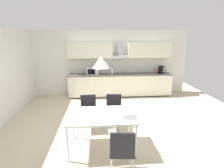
{
  "coord_description": "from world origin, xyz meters",
  "views": [
    {
      "loc": [
        -0.24,
        -4.09,
        2.24
      ],
      "look_at": [
        0.12,
        0.62,
        1.0
      ],
      "focal_mm": 28.0,
      "sensor_mm": 36.0,
      "label": 1
    }
  ],
  "objects_px": {
    "microwave": "(92,71)",
    "dining_table": "(102,117)",
    "chair_far_left": "(88,109)",
    "chair_near_right": "(122,149)",
    "coffee_maker": "(161,70)",
    "bottle_white": "(112,71)",
    "pendant_lamp": "(101,62)",
    "bottle_red": "(155,71)",
    "chair_far_right": "(114,108)"
  },
  "relations": [
    {
      "from": "microwave",
      "to": "dining_table",
      "type": "distance_m",
      "value": 3.47
    },
    {
      "from": "chair_far_left",
      "to": "chair_near_right",
      "type": "bearing_deg",
      "value": -69.61
    },
    {
      "from": "microwave",
      "to": "coffee_maker",
      "type": "relative_size",
      "value": 1.6
    },
    {
      "from": "bottle_white",
      "to": "chair_near_right",
      "type": "height_order",
      "value": "bottle_white"
    },
    {
      "from": "bottle_white",
      "to": "pendant_lamp",
      "type": "xyz_separation_m",
      "value": [
        -0.48,
        -3.4,
        0.79
      ]
    },
    {
      "from": "bottle_white",
      "to": "chair_far_left",
      "type": "bearing_deg",
      "value": -107.18
    },
    {
      "from": "dining_table",
      "to": "pendant_lamp",
      "type": "relative_size",
      "value": 4.35
    },
    {
      "from": "bottle_white",
      "to": "dining_table",
      "type": "xyz_separation_m",
      "value": [
        -0.48,
        -3.4,
        -0.31
      ]
    },
    {
      "from": "chair_far_left",
      "to": "coffee_maker",
      "type": "bearing_deg",
      "value": 43.77
    },
    {
      "from": "microwave",
      "to": "bottle_red",
      "type": "relative_size",
      "value": 2.33
    },
    {
      "from": "bottle_white",
      "to": "bottle_red",
      "type": "bearing_deg",
      "value": 0.27
    },
    {
      "from": "chair_far_left",
      "to": "chair_near_right",
      "type": "distance_m",
      "value": 1.79
    },
    {
      "from": "microwave",
      "to": "bottle_white",
      "type": "bearing_deg",
      "value": -3.37
    },
    {
      "from": "bottle_white",
      "to": "chair_far_right",
      "type": "xyz_separation_m",
      "value": [
        -0.16,
        -2.57,
        -0.49
      ]
    },
    {
      "from": "bottle_red",
      "to": "chair_near_right",
      "type": "relative_size",
      "value": 0.24
    },
    {
      "from": "bottle_white",
      "to": "microwave",
      "type": "bearing_deg",
      "value": 176.63
    },
    {
      "from": "microwave",
      "to": "bottle_red",
      "type": "bearing_deg",
      "value": -0.85
    },
    {
      "from": "pendant_lamp",
      "to": "bottle_white",
      "type": "bearing_deg",
      "value": 82.05
    },
    {
      "from": "microwave",
      "to": "pendant_lamp",
      "type": "relative_size",
      "value": 1.5
    },
    {
      "from": "coffee_maker",
      "to": "pendant_lamp",
      "type": "height_order",
      "value": "pendant_lamp"
    },
    {
      "from": "bottle_white",
      "to": "chair_far_left",
      "type": "height_order",
      "value": "bottle_white"
    },
    {
      "from": "coffee_maker",
      "to": "bottle_red",
      "type": "bearing_deg",
      "value": -165.16
    },
    {
      "from": "coffee_maker",
      "to": "bottle_white",
      "type": "relative_size",
      "value": 0.94
    },
    {
      "from": "microwave",
      "to": "coffee_maker",
      "type": "distance_m",
      "value": 2.72
    },
    {
      "from": "chair_far_right",
      "to": "pendant_lamp",
      "type": "bearing_deg",
      "value": -110.88
    },
    {
      "from": "microwave",
      "to": "coffee_maker",
      "type": "xyz_separation_m",
      "value": [
        2.72,
        0.03,
        0.01
      ]
    },
    {
      "from": "coffee_maker",
      "to": "chair_far_right",
      "type": "bearing_deg",
      "value": -128.74
    },
    {
      "from": "bottle_red",
      "to": "chair_far_left",
      "type": "relative_size",
      "value": 0.24
    },
    {
      "from": "bottle_red",
      "to": "chair_far_right",
      "type": "relative_size",
      "value": 0.24
    },
    {
      "from": "bottle_red",
      "to": "chair_far_left",
      "type": "height_order",
      "value": "bottle_red"
    },
    {
      "from": "chair_far_left",
      "to": "chair_far_right",
      "type": "bearing_deg",
      "value": -0.01
    },
    {
      "from": "dining_table",
      "to": "chair_near_right",
      "type": "height_order",
      "value": "chair_near_right"
    },
    {
      "from": "dining_table",
      "to": "coffee_maker",
      "type": "bearing_deg",
      "value": 54.98
    },
    {
      "from": "microwave",
      "to": "chair_near_right",
      "type": "xyz_separation_m",
      "value": [
        0.59,
        -4.29,
        -0.49
      ]
    },
    {
      "from": "dining_table",
      "to": "chair_far_left",
      "type": "distance_m",
      "value": 0.91
    },
    {
      "from": "coffee_maker",
      "to": "bottle_red",
      "type": "relative_size",
      "value": 1.46
    },
    {
      "from": "bottle_red",
      "to": "pendant_lamp",
      "type": "xyz_separation_m",
      "value": [
        -2.2,
        -3.41,
        0.84
      ]
    },
    {
      "from": "microwave",
      "to": "coffee_maker",
      "type": "bearing_deg",
      "value": 0.55
    },
    {
      "from": "chair_far_right",
      "to": "pendant_lamp",
      "type": "relative_size",
      "value": 2.72
    },
    {
      "from": "coffee_maker",
      "to": "microwave",
      "type": "bearing_deg",
      "value": -179.45
    },
    {
      "from": "chair_far_left",
      "to": "microwave",
      "type": "bearing_deg",
      "value": 89.34
    },
    {
      "from": "chair_far_right",
      "to": "bottle_white",
      "type": "bearing_deg",
      "value": 86.52
    },
    {
      "from": "bottle_white",
      "to": "dining_table",
      "type": "bearing_deg",
      "value": -97.95
    },
    {
      "from": "dining_table",
      "to": "microwave",
      "type": "bearing_deg",
      "value": 94.77
    },
    {
      "from": "chair_near_right",
      "to": "pendant_lamp",
      "type": "xyz_separation_m",
      "value": [
        -0.31,
        0.84,
        1.28
      ]
    },
    {
      "from": "microwave",
      "to": "pendant_lamp",
      "type": "xyz_separation_m",
      "value": [
        0.29,
        -3.45,
        0.79
      ]
    },
    {
      "from": "chair_far_right",
      "to": "chair_near_right",
      "type": "xyz_separation_m",
      "value": [
        -0.01,
        -1.68,
        0.0
      ]
    },
    {
      "from": "microwave",
      "to": "coffee_maker",
      "type": "height_order",
      "value": "coffee_maker"
    },
    {
      "from": "dining_table",
      "to": "pendant_lamp",
      "type": "height_order",
      "value": "pendant_lamp"
    },
    {
      "from": "microwave",
      "to": "chair_far_left",
      "type": "distance_m",
      "value": 2.66
    }
  ]
}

